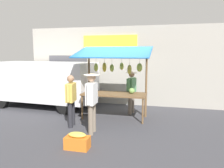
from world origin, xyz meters
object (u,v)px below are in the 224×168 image
object	(u,v)px
vendor_with_sunhat	(131,89)
shopper_in_grey_tee	(71,97)
market_stall	(115,74)
produce_crate_near	(77,141)
shopper_in_striped_shirt	(92,98)
parked_van	(40,80)

from	to	relation	value
vendor_with_sunhat	shopper_in_grey_tee	distance (m)	2.48
market_stall	vendor_with_sunhat	world-z (taller)	market_stall
produce_crate_near	market_stall	bearing A→B (deg)	-96.01
market_stall	shopper_in_striped_shirt	size ratio (longest dim) A/B	1.45
produce_crate_near	shopper_in_grey_tee	bearing A→B (deg)	-60.56
vendor_with_sunhat	market_stall	bearing A→B (deg)	-22.89
market_stall	shopper_in_striped_shirt	world-z (taller)	market_stall
market_stall	shopper_in_grey_tee	world-z (taller)	market_stall
parked_van	market_stall	bearing A→B (deg)	168.95
shopper_in_grey_tee	shopper_in_striped_shirt	xyz separation A→B (m)	(-0.81, 0.39, 0.10)
market_stall	shopper_in_striped_shirt	distance (m)	1.71
vendor_with_sunhat	produce_crate_near	distance (m)	3.52
shopper_in_striped_shirt	vendor_with_sunhat	bearing A→B (deg)	-20.91
market_stall	shopper_in_striped_shirt	xyz separation A→B (m)	(0.27, 1.60, -0.52)
vendor_with_sunhat	shopper_in_grey_tee	size ratio (longest dim) A/B	0.99
parked_van	produce_crate_near	size ratio (longest dim) A/B	7.75
market_stall	parked_van	distance (m)	3.64
market_stall	shopper_in_grey_tee	xyz separation A→B (m)	(1.09, 1.22, -0.62)
market_stall	vendor_with_sunhat	size ratio (longest dim) A/B	1.57
shopper_in_grey_tee	parked_van	distance (m)	3.21
shopper_in_grey_tee	produce_crate_near	bearing A→B (deg)	-158.66
shopper_in_striped_shirt	parked_van	bearing A→B (deg)	49.29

